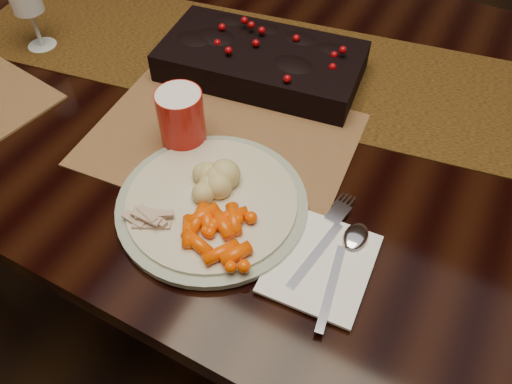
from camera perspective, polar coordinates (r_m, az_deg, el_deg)
The scene contains 14 objects.
floor at distance 1.51m, azimuth 3.68°, elevation -12.25°, with size 5.00×5.00×0.00m, color black.
dining_table at distance 1.20m, azimuth 4.56°, elevation -3.81°, with size 1.80×1.00×0.75m, color black.
table_runner at distance 0.98m, azimuth 11.09°, elevation 12.35°, with size 1.58×0.33×0.00m, color #422209.
centerpiece at distance 0.96m, azimuth 0.60°, elevation 15.15°, with size 0.37×0.19×0.07m, color black, non-canonical shape.
placemat_main at distance 0.85m, azimuth -3.96°, elevation 6.02°, with size 0.43×0.31×0.00m, color #956545.
dinner_plate at distance 0.74m, azimuth -5.05°, elevation -1.26°, with size 0.28×0.28×0.02m, color beige.
baby_carrots at distance 0.69m, azimuth -4.45°, elevation -3.96°, with size 0.11×0.09×0.02m, color #FC4B00, non-canonical shape.
mashed_potatoes at distance 0.73m, azimuth -4.81°, elevation 1.54°, with size 0.09×0.08×0.05m, color #F2DD90, non-canonical shape.
turkey_shreds at distance 0.72m, azimuth -12.49°, elevation -2.53°, with size 0.06×0.05×0.01m, color tan, non-canonical shape.
napkin at distance 0.69m, azimuth 7.42°, elevation -8.09°, with size 0.13×0.15×0.01m, color white.
fork at distance 0.70m, azimuth 7.49°, elevation -5.85°, with size 0.02×0.16×0.00m, color silver, non-canonical shape.
spoon at distance 0.68m, azimuth 9.47°, elevation -8.88°, with size 0.03×0.17×0.00m, color silver, non-canonical shape.
red_cup at distance 0.81m, azimuth -8.51°, elevation 8.20°, with size 0.07×0.07×0.10m, color #B61811.
wine_glass at distance 1.11m, azimuth -24.52°, elevation 18.46°, with size 0.06×0.06×0.16m, color white, non-canonical shape.
Camera 1 is at (0.25, -0.67, 1.34)m, focal length 35.00 mm.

